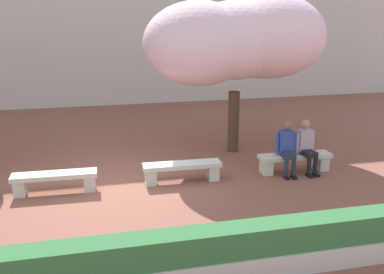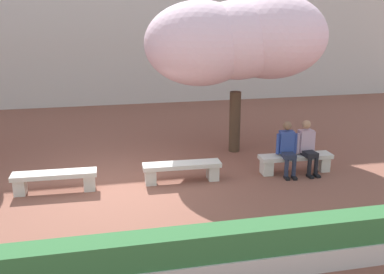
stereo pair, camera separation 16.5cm
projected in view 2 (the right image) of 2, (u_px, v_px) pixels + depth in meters
ground_plane at (121, 186)px, 10.15m from camera, size 100.00×100.00×0.00m
stone_bench_near_west at (55, 179)px, 9.78m from camera, size 1.82×0.48×0.45m
stone_bench_center at (182, 169)px, 10.37m from camera, size 1.82×0.48×0.45m
stone_bench_near_east at (295, 160)px, 10.96m from camera, size 1.82×0.48×0.45m
person_seated_left at (287, 146)px, 10.75m from camera, size 0.51×0.71×1.29m
person_seated_right at (307, 145)px, 10.85m from camera, size 0.51×0.70×1.29m
cherry_tree_main at (239, 40)px, 11.98m from camera, size 4.98×3.28×4.31m
planter_hedge_foreground at (138, 263)px, 6.36m from camera, size 14.10×0.50×0.80m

